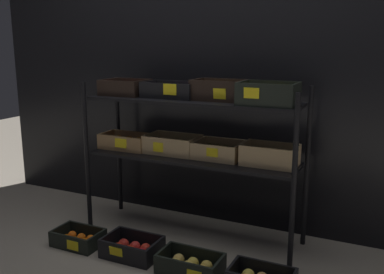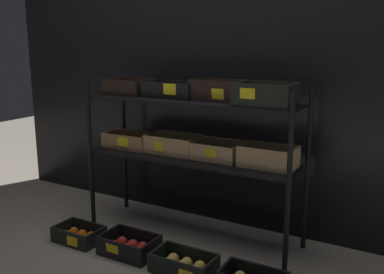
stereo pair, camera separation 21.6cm
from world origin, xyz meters
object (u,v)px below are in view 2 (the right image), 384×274
at_px(crate_ground_apple_gold, 184,265).
at_px(crate_ground_apple_red, 129,247).
at_px(crate_ground_tangerine, 79,235).
at_px(display_rack, 194,128).

bearing_deg(crate_ground_apple_gold, crate_ground_apple_red, 176.47).
distance_m(crate_ground_tangerine, crate_ground_apple_gold, 0.84).
relative_size(display_rack, crate_ground_tangerine, 4.92).
xyz_separation_m(crate_ground_tangerine, crate_ground_apple_red, (0.41, 0.03, 0.01)).
xyz_separation_m(display_rack, crate_ground_apple_red, (-0.23, -0.46, -0.73)).
xyz_separation_m(crate_ground_tangerine, crate_ground_apple_gold, (0.84, 0.00, 0.00)).
bearing_deg(crate_ground_apple_red, display_rack, 63.69).
relative_size(crate_ground_tangerine, crate_ground_apple_gold, 0.85).
bearing_deg(crate_ground_tangerine, crate_ground_apple_gold, 0.03).
bearing_deg(crate_ground_apple_gold, display_rack, 112.52).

